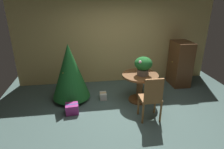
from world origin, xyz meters
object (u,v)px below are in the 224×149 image
round_dining_table (140,83)px  gift_box_purple (72,109)px  wooden_chair_near (152,97)px  wooden_cabinet (180,64)px  holiday_tree (70,71)px  flower_vase (143,65)px  gift_box_cream (103,96)px

round_dining_table → gift_box_purple: size_ratio=2.90×
wooden_chair_near → wooden_cabinet: (1.50, 1.73, 0.09)m
holiday_tree → gift_box_purple: holiday_tree is taller
wooden_chair_near → gift_box_purple: size_ratio=3.27×
round_dining_table → gift_box_purple: (-1.73, -0.37, -0.40)m
holiday_tree → wooden_cabinet: (3.26, 0.53, -0.13)m
holiday_tree → round_dining_table: bearing=-9.9°
round_dining_table → wooden_chair_near: bearing=-90.0°
holiday_tree → wooden_cabinet: size_ratio=1.12×
gift_box_purple → round_dining_table: bearing=12.1°
flower_vase → wooden_chair_near: size_ratio=0.45×
gift_box_purple → wooden_cabinet: (3.23, 1.21, 0.56)m
wooden_chair_near → holiday_tree: size_ratio=0.68×
wooden_chair_near → holiday_tree: 2.15m
wooden_chair_near → gift_box_cream: 1.52m
wooden_chair_near → gift_box_purple: wooden_chair_near is taller
wooden_chair_near → round_dining_table: bearing=90.0°
round_dining_table → wooden_chair_near: size_ratio=0.89×
gift_box_purple → gift_box_cream: 0.98m
gift_box_purple → flower_vase: bearing=10.8°
flower_vase → gift_box_purple: 2.02m
flower_vase → gift_box_cream: bearing=167.1°
gift_box_purple → wooden_cabinet: 3.49m
flower_vase → holiday_tree: 1.86m
round_dining_table → gift_box_purple: 1.82m
flower_vase → gift_box_cream: (-0.99, 0.23, -0.91)m
round_dining_table → flower_vase: flower_vase is taller
flower_vase → round_dining_table: bearing=148.7°
round_dining_table → wooden_chair_near: wooden_chair_near is taller
holiday_tree → wooden_cabinet: 3.31m
wooden_cabinet → wooden_chair_near: bearing=-130.8°
round_dining_table → wooden_chair_near: 0.90m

